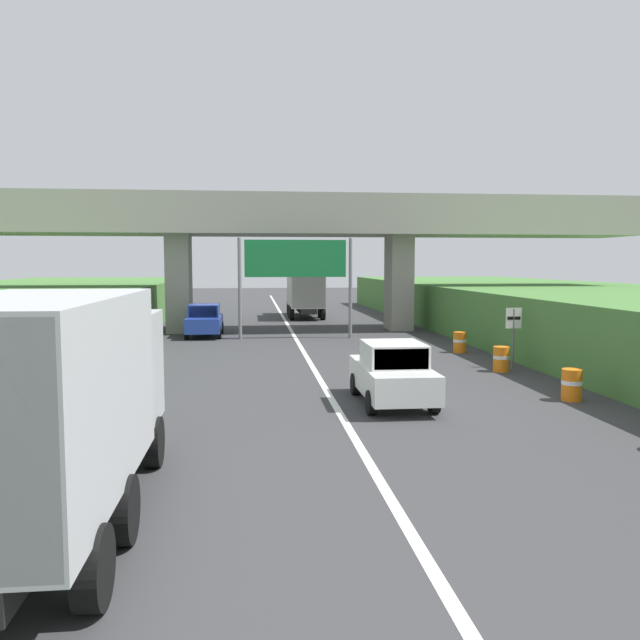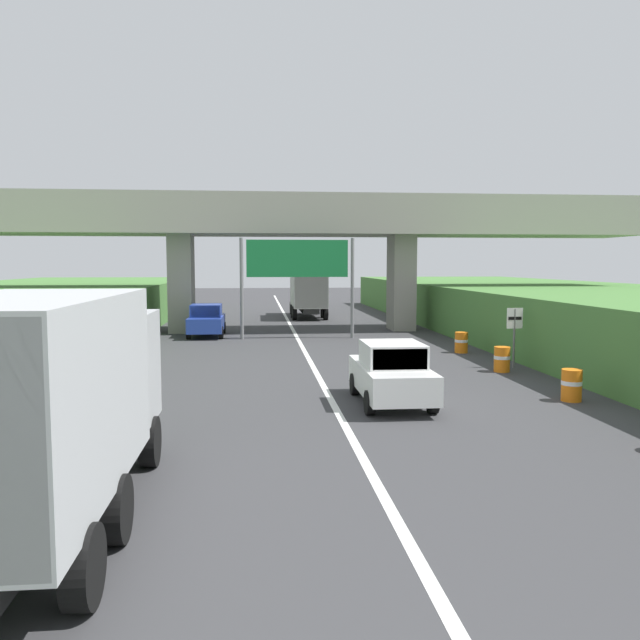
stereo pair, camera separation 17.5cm
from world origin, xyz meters
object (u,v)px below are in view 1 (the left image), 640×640
construction_barrel_2 (572,385)px  construction_barrel_3 (501,359)px  truck_silver (52,399)px  speed_limit_sign (513,328)px  overhead_highway_sign (296,265)px  truck_black (305,290)px  car_white (393,373)px  construction_barrel_4 (460,342)px  car_blue (204,320)px

construction_barrel_2 → construction_barrel_3: bearing=91.1°
truck_silver → speed_limit_sign: bearing=46.8°
speed_limit_sign → construction_barrel_2: (-0.67, -5.71, -1.02)m
overhead_highway_sign → truck_black: (1.54, 12.99, -1.87)m
truck_silver → construction_barrel_3: size_ratio=8.11×
car_white → construction_barrel_4: size_ratio=4.56×
construction_barrel_4 → construction_barrel_3: bearing=-91.3°
car_white → construction_barrel_3: bearing=43.5°
construction_barrel_2 → truck_black: bearing=100.2°
construction_barrel_2 → construction_barrel_4: size_ratio=1.00×
truck_silver → car_blue: (0.34, 24.82, -1.08)m
overhead_highway_sign → construction_barrel_2: size_ratio=6.53×
construction_barrel_3 → construction_barrel_4: same height
truck_black → construction_barrel_3: 24.47m
speed_limit_sign → car_blue: speed_limit_sign is taller
speed_limit_sign → construction_barrel_4: (-0.66, 4.12, -1.02)m
truck_black → construction_barrel_4: 19.73m
car_blue → construction_barrel_4: size_ratio=4.56×
truck_silver → car_blue: truck_silver is taller
construction_barrel_3 → truck_black: bearing=102.0°
construction_barrel_3 → construction_barrel_2: bearing=-88.9°
construction_barrel_2 → speed_limit_sign: bearing=83.3°
truck_black → construction_barrel_4: bearing=-74.7°
overhead_highway_sign → car_white: size_ratio=1.43×
truck_silver → overhead_highway_sign: bearing=77.7°
truck_black → car_white: (0.06, -28.68, -1.08)m
car_blue → construction_barrel_4: car_blue is taller
overhead_highway_sign → construction_barrel_3: (6.63, -10.90, -3.34)m
speed_limit_sign → truck_black: (-5.86, 23.09, 0.46)m
overhead_highway_sign → car_blue: bearing=163.2°
car_white → car_blue: (-6.35, 17.12, 0.00)m
speed_limit_sign → construction_barrel_4: size_ratio=2.48×
overhead_highway_sign → construction_barrel_4: 9.62m
truck_silver → car_white: truck_silver is taller
speed_limit_sign → construction_barrel_4: bearing=99.1°
truck_silver → construction_barrel_2: truck_silver is taller
truck_silver → truck_black: size_ratio=1.00×
truck_silver → construction_barrel_3: (11.73, 12.49, -1.47)m
overhead_highway_sign → construction_barrel_3: size_ratio=6.53×
speed_limit_sign → construction_barrel_3: bearing=-133.9°
construction_barrel_3 → truck_silver: bearing=-133.2°
car_blue → construction_barrel_4: 13.69m
construction_barrel_2 → overhead_highway_sign: bearing=113.0°
construction_barrel_4 → speed_limit_sign: bearing=-80.9°
speed_limit_sign → construction_barrel_4: 4.29m
car_white → construction_barrel_3: car_white is taller
speed_limit_sign → construction_barrel_2: size_ratio=2.48×
construction_barrel_2 → truck_silver: bearing=-147.4°
construction_barrel_2 → construction_barrel_4: (0.02, 9.83, 0.00)m
speed_limit_sign → car_blue: size_ratio=0.54×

